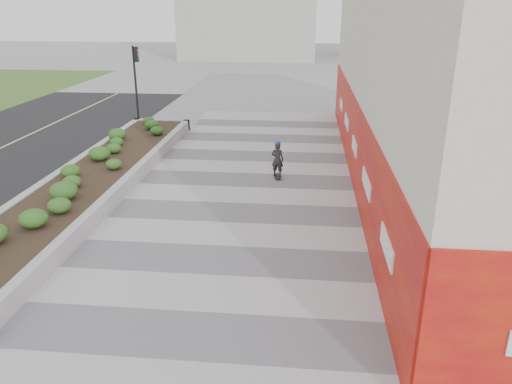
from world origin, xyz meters
TOP-DOWN VIEW (x-y plane):
  - ground at (0.00, 0.00)m, footprint 160.00×160.00m
  - walkway at (0.00, 3.00)m, footprint 8.00×36.00m
  - building at (6.98, 8.98)m, footprint 6.04×24.08m
  - planter at (-5.50, 7.00)m, footprint 3.00×18.00m
  - traffic_signal_near at (-7.23, 17.50)m, footprint 0.33×0.28m
  - manhole_cover at (0.50, 3.00)m, footprint 0.44×0.44m
  - skateboarder at (1.13, 8.56)m, footprint 0.55×0.74m

SIDE VIEW (x-z plane):
  - ground at x=0.00m, z-range 0.00..0.00m
  - manhole_cover at x=0.50m, z-range 0.00..0.01m
  - walkway at x=0.00m, z-range 0.00..0.01m
  - planter at x=-5.50m, z-range -0.03..0.87m
  - skateboarder at x=1.13m, z-range 0.01..1.49m
  - traffic_signal_near at x=-7.23m, z-range 0.66..4.86m
  - building at x=6.98m, z-range -0.02..7.98m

